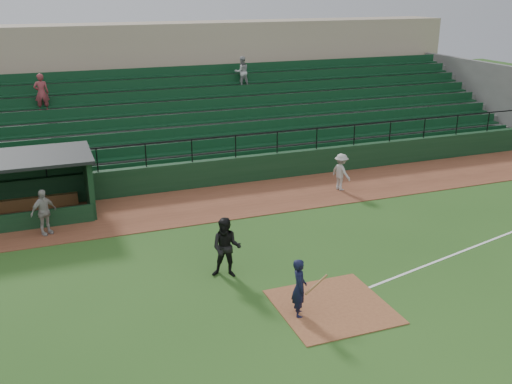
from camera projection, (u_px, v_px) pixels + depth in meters
name	position (u px, v px, depth m)	size (l,w,h in m)	color
ground	(316.00, 290.00, 16.99)	(90.00, 90.00, 0.00)	#264E19
warning_track	(230.00, 201.00, 24.04)	(40.00, 4.00, 0.03)	brown
home_plate_dirt	(332.00, 306.00, 16.10)	(3.00, 3.00, 0.03)	brown
foul_line	(503.00, 236.00, 20.71)	(18.00, 0.09, 0.01)	white
stadium_structure	(180.00, 108.00, 30.73)	(38.00, 13.08, 6.40)	black
batter_at_plate	(299.00, 288.00, 15.44)	(1.07, 0.71, 1.66)	black
umpire	(226.00, 248.00, 17.52)	(0.92, 0.72, 1.90)	black
runner	(341.00, 172.00, 25.06)	(1.04, 0.60, 1.62)	#ABA5A0
dugout_player_a	(44.00, 212.00, 20.50)	(0.98, 0.41, 1.68)	#A6A09B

